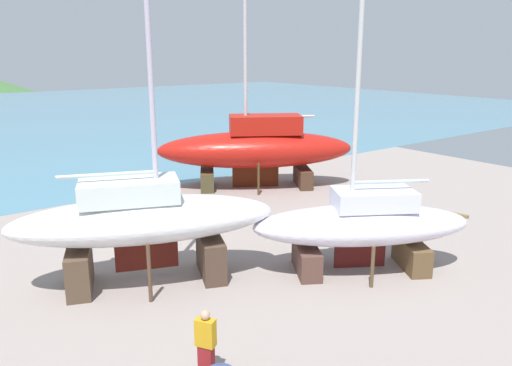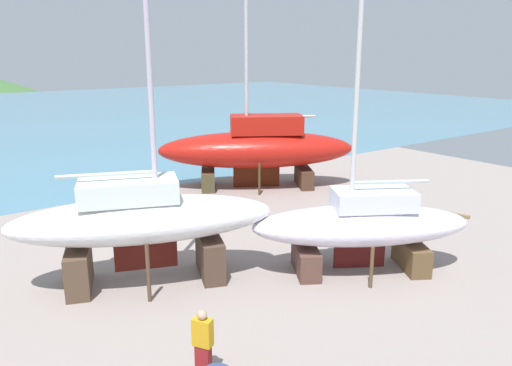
{
  "view_description": "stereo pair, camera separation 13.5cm",
  "coord_description": "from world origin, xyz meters",
  "px_view_note": "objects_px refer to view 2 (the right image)",
  "views": [
    {
      "loc": [
        -6.42,
        -14.64,
        7.19
      ],
      "look_at": [
        5.09,
        0.52,
        2.19
      ],
      "focal_mm": 34.92,
      "sensor_mm": 36.0,
      "label": 1
    },
    {
      "loc": [
        -6.32,
        -14.72,
        7.19
      ],
      "look_at": [
        5.09,
        0.52,
        2.19
      ],
      "focal_mm": 34.92,
      "sensor_mm": 36.0,
      "label": 2
    }
  ],
  "objects_px": {
    "sailboat_small_center": "(257,148)",
    "worker": "(203,344)",
    "sailboat_mid_port": "(143,220)",
    "sailboat_far_slipway": "(362,225)"
  },
  "relations": [
    {
      "from": "sailboat_far_slipway",
      "to": "sailboat_small_center",
      "type": "xyz_separation_m",
      "value": [
        3.79,
        10.83,
        0.54
      ]
    },
    {
      "from": "sailboat_far_slipway",
      "to": "worker",
      "type": "xyz_separation_m",
      "value": [
        -7.29,
        -1.87,
        -0.73
      ]
    },
    {
      "from": "sailboat_mid_port",
      "to": "worker",
      "type": "xyz_separation_m",
      "value": [
        -1.1,
        -5.43,
        -1.2
      ]
    },
    {
      "from": "sailboat_mid_port",
      "to": "worker",
      "type": "height_order",
      "value": "sailboat_mid_port"
    },
    {
      "from": "sailboat_mid_port",
      "to": "sailboat_small_center",
      "type": "relative_size",
      "value": 0.9
    },
    {
      "from": "sailboat_mid_port",
      "to": "sailboat_far_slipway",
      "type": "height_order",
      "value": "sailboat_mid_port"
    },
    {
      "from": "sailboat_small_center",
      "to": "worker",
      "type": "height_order",
      "value": "sailboat_small_center"
    },
    {
      "from": "sailboat_small_center",
      "to": "sailboat_far_slipway",
      "type": "bearing_deg",
      "value": 102.39
    },
    {
      "from": "sailboat_far_slipway",
      "to": "sailboat_small_center",
      "type": "distance_m",
      "value": 11.49
    },
    {
      "from": "sailboat_small_center",
      "to": "worker",
      "type": "relative_size",
      "value": 9.19
    }
  ]
}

